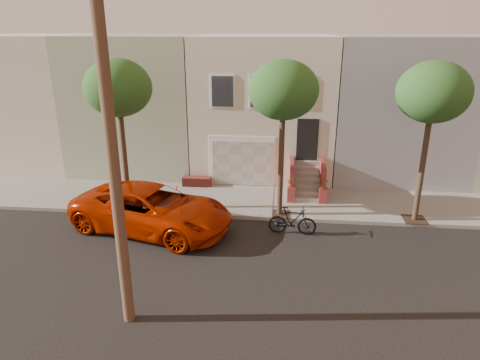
# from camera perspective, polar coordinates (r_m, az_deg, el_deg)

# --- Properties ---
(ground) EXTENTS (90.00, 90.00, 0.00)m
(ground) POSITION_cam_1_polar(r_m,az_deg,el_deg) (14.75, 1.06, -11.13)
(ground) COLOR black
(ground) RESTS_ON ground
(sidewalk) EXTENTS (40.00, 3.70, 0.15)m
(sidewalk) POSITION_cam_1_polar(r_m,az_deg,el_deg) (19.50, 2.36, -2.87)
(sidewalk) COLOR gray
(sidewalk) RESTS_ON ground
(house_row) EXTENTS (33.10, 11.70, 7.00)m
(house_row) POSITION_cam_1_polar(r_m,az_deg,el_deg) (24.15, 3.34, 10.37)
(house_row) COLOR beige
(house_row) RESTS_ON sidewalk
(tree_left) EXTENTS (2.70, 2.57, 6.30)m
(tree_left) POSITION_cam_1_polar(r_m,az_deg,el_deg) (17.90, -15.94, 11.59)
(tree_left) COLOR #2D2116
(tree_left) RESTS_ON sidewalk
(tree_mid) EXTENTS (2.70, 2.57, 6.30)m
(tree_mid) POSITION_cam_1_polar(r_m,az_deg,el_deg) (16.68, 5.80, 11.69)
(tree_mid) COLOR #2D2116
(tree_mid) RESTS_ON sidewalk
(tree_right) EXTENTS (2.70, 2.57, 6.30)m
(tree_right) POSITION_cam_1_polar(r_m,az_deg,el_deg) (17.57, 24.36, 10.47)
(tree_right) COLOR #2D2116
(tree_right) RESTS_ON sidewalk
(pickup_truck) EXTENTS (6.88, 4.51, 1.76)m
(pickup_truck) POSITION_cam_1_polar(r_m,az_deg,el_deg) (17.04, -11.63, -3.80)
(pickup_truck) COLOR #AD1F00
(pickup_truck) RESTS_ON ground
(motorcycle) EXTENTS (1.89, 0.65, 1.12)m
(motorcycle) POSITION_cam_1_polar(r_m,az_deg,el_deg) (16.59, 6.96, -5.40)
(motorcycle) COLOR black
(motorcycle) RESTS_ON ground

